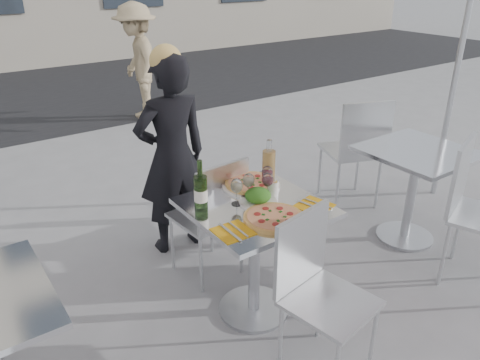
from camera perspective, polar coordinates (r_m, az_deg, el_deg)
ground at (r=3.07m, az=1.67°, el=-15.54°), size 80.00×80.00×0.00m
street_asphalt at (r=8.71m, az=-25.16°, el=9.40°), size 24.00×5.00×0.00m
main_table at (r=2.75m, az=1.81°, el=-6.96°), size 0.72×0.72×0.75m
side_table_right at (r=3.75m, az=20.50°, el=0.46°), size 0.72×0.72×0.75m
chair_far at (r=3.07m, az=-3.24°, el=-3.75°), size 0.43×0.45×0.88m
chair_near at (r=2.46m, az=9.31°, el=-12.15°), size 0.47×0.48×0.88m
side_chair_rfar at (r=4.12m, az=14.12°, el=4.19°), size 0.59×0.59×0.99m
side_chair_rnear at (r=3.41m, az=26.73°, el=-2.42°), size 0.57×0.58×0.98m
woman_diner at (r=3.37m, az=-8.28°, el=2.81°), size 0.56×0.39×1.47m
pedestrian_b at (r=6.63m, az=-12.33°, el=13.81°), size 0.77×1.10×1.55m
pizza_near at (r=2.51m, az=4.16°, el=-4.59°), size 0.33×0.33×0.02m
pizza_far at (r=2.86m, az=1.35°, el=-0.46°), size 0.36×0.36×0.03m
salad_plate at (r=2.66m, az=2.21°, el=-2.05°), size 0.22×0.22×0.09m
wine_bottle at (r=2.56m, az=-4.82°, el=-1.35°), size 0.07×0.08×0.29m
carafe at (r=2.85m, az=3.52°, el=1.63°), size 0.08×0.08×0.29m
sugar_shaker at (r=2.74m, az=4.06°, el=-0.87°), size 0.06×0.06×0.11m
wineglass_white_a at (r=2.61m, az=-0.42°, el=-0.82°), size 0.07×0.07×0.16m
wineglass_white_b at (r=2.67m, az=1.06°, el=-0.14°), size 0.07×0.07×0.16m
wineglass_red_a at (r=2.69m, az=3.39°, el=-0.06°), size 0.07×0.07×0.16m
wineglass_red_b at (r=2.78m, az=3.35°, el=0.81°), size 0.07×0.07×0.16m
napkin_left at (r=2.39m, az=-0.86°, el=-6.27°), size 0.18×0.20×0.01m
napkin_right at (r=2.67m, az=9.04°, el=-3.07°), size 0.22×0.22×0.01m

